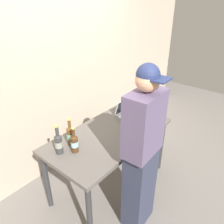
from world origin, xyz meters
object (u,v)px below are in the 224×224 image
Objects in this scene: beer_bottle_brown at (59,143)px; coffee_mug at (138,125)px; person_figure at (142,154)px; laptop at (129,112)px; beer_bottle_green at (74,143)px; beer_bottle_dark at (70,135)px.

beer_bottle_brown is 0.91m from coffee_mug.
laptop is at bearing 42.65° from person_figure.
laptop is at bearing 1.58° from beer_bottle_green.
coffee_mug is at bearing -128.33° from laptop.
laptop is 0.95m from beer_bottle_green.
person_figure is at bearing -137.35° from laptop.
beer_bottle_dark reaches higher than laptop.
beer_bottle_dark reaches higher than beer_bottle_green.
laptop is 1.07× the size of beer_bottle_brown.
beer_bottle_brown is (-0.11, 0.10, 0.01)m from beer_bottle_green.
beer_bottle_brown reaches higher than beer_bottle_dark.
beer_bottle_dark is (0.05, 0.12, 0.01)m from beer_bottle_green.
beer_bottle_green is (-0.95, -0.03, 0.05)m from laptop.
coffee_mug is (0.73, -0.25, -0.05)m from beer_bottle_green.
laptop is 0.90m from beer_bottle_dark.
laptop is 1.21× the size of beer_bottle_green.
person_figure is (0.23, -0.71, -0.02)m from beer_bottle_dark.
laptop is 0.91m from person_figure.
beer_bottle_brown is at bearing 176.03° from laptop.
beer_bottle_dark is 0.18× the size of person_figure.
laptop is at bearing 51.67° from coffee_mug.
beer_bottle_dark is 2.68× the size of coffee_mug.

